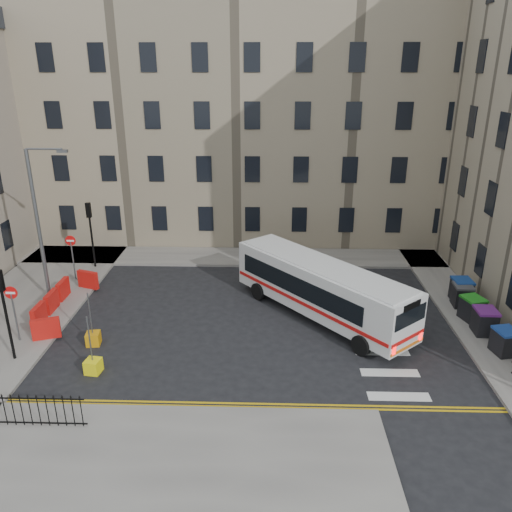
# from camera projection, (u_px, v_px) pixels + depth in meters

# --- Properties ---
(ground) EXTENTS (120.00, 120.00, 0.00)m
(ground) POSITION_uv_depth(u_px,v_px,m) (290.00, 321.00, 24.95)
(ground) COLOR black
(ground) RESTS_ON ground
(pavement_north) EXTENTS (36.00, 3.20, 0.15)m
(pavement_north) POSITION_uv_depth(u_px,v_px,m) (195.00, 256.00, 33.12)
(pavement_north) COLOR slate
(pavement_north) RESTS_ON ground
(pavement_east) EXTENTS (2.40, 26.00, 0.15)m
(pavement_east) POSITION_uv_depth(u_px,v_px,m) (446.00, 288.00, 28.40)
(pavement_east) COLOR slate
(pavement_east) RESTS_ON ground
(pavement_west) EXTENTS (6.00, 22.00, 0.15)m
(pavement_west) POSITION_uv_depth(u_px,v_px,m) (24.00, 307.00, 26.25)
(pavement_west) COLOR slate
(pavement_west) RESTS_ON ground
(pavement_sw) EXTENTS (20.00, 6.00, 0.15)m
(pavement_sw) POSITION_uv_depth(u_px,v_px,m) (80.00, 467.00, 15.79)
(pavement_sw) COLOR slate
(pavement_sw) RESTS_ON ground
(terrace_north) EXTENTS (38.30, 10.80, 17.20)m
(terrace_north) POSITION_uv_depth(u_px,v_px,m) (190.00, 114.00, 36.52)
(terrace_north) COLOR gray
(terrace_north) RESTS_ON ground
(traffic_light_nw) EXTENTS (0.28, 0.22, 4.10)m
(traffic_light_nw) POSITION_uv_depth(u_px,v_px,m) (90.00, 225.00, 30.32)
(traffic_light_nw) COLOR black
(traffic_light_nw) RESTS_ON pavement_west
(traffic_light_sw) EXTENTS (0.28, 0.22, 4.10)m
(traffic_light_sw) POSITION_uv_depth(u_px,v_px,m) (4.00, 301.00, 20.53)
(traffic_light_sw) COLOR black
(traffic_light_sw) RESTS_ON pavement_west
(streetlamp) EXTENTS (0.50, 0.22, 8.14)m
(streetlamp) POSITION_uv_depth(u_px,v_px,m) (38.00, 224.00, 25.63)
(streetlamp) COLOR #595B5E
(streetlamp) RESTS_ON pavement_west
(no_entry_north) EXTENTS (0.60, 0.08, 3.00)m
(no_entry_north) POSITION_uv_depth(u_px,v_px,m) (72.00, 248.00, 28.76)
(no_entry_north) COLOR #595B5E
(no_entry_north) RESTS_ON pavement_west
(no_entry_south) EXTENTS (0.60, 0.08, 3.00)m
(no_entry_south) POSITION_uv_depth(u_px,v_px,m) (13.00, 302.00, 22.22)
(no_entry_south) COLOR #595B5E
(no_entry_south) RESTS_ON pavement_west
(roadworks_barriers) EXTENTS (1.66, 6.26, 1.00)m
(roadworks_barriers) POSITION_uv_depth(u_px,v_px,m) (59.00, 301.00, 25.52)
(roadworks_barriers) COLOR red
(roadworks_barriers) RESTS_ON pavement_west
(bus) EXTENTS (8.53, 9.42, 2.83)m
(bus) POSITION_uv_depth(u_px,v_px,m) (321.00, 287.00, 24.81)
(bus) COLOR silver
(bus) RESTS_ON ground
(wheelie_bin_a) EXTENTS (1.09, 1.19, 1.14)m
(wheelie_bin_a) POSITION_uv_depth(u_px,v_px,m) (505.00, 341.00, 21.69)
(wheelie_bin_a) COLOR black
(wheelie_bin_a) RESTS_ON pavement_east
(wheelie_bin_b) EXTENTS (0.99, 1.13, 1.22)m
(wheelie_bin_b) POSITION_uv_depth(u_px,v_px,m) (485.00, 321.00, 23.32)
(wheelie_bin_b) COLOR black
(wheelie_bin_b) RESTS_ON pavement_east
(wheelie_bin_c) EXTENTS (1.20, 1.29, 1.18)m
(wheelie_bin_c) POSITION_uv_depth(u_px,v_px,m) (472.00, 308.00, 24.59)
(wheelie_bin_c) COLOR black
(wheelie_bin_c) RESTS_ON pavement_east
(wheelie_bin_d) EXTENTS (0.99, 1.12, 1.17)m
(wheelie_bin_d) POSITION_uv_depth(u_px,v_px,m) (462.00, 295.00, 26.00)
(wheelie_bin_d) COLOR black
(wheelie_bin_d) RESTS_ON pavement_east
(wheelie_bin_e) EXTENTS (0.99, 1.14, 1.22)m
(wheelie_bin_e) POSITION_uv_depth(u_px,v_px,m) (461.00, 290.00, 26.54)
(wheelie_bin_e) COLOR black
(wheelie_bin_e) RESTS_ON pavement_east
(bollard_yellow) EXTENTS (0.68, 0.68, 0.60)m
(bollard_yellow) POSITION_uv_depth(u_px,v_px,m) (93.00, 366.00, 20.66)
(bollard_yellow) COLOR yellow
(bollard_yellow) RESTS_ON ground
(bollard_chevron) EXTENTS (0.67, 0.67, 0.60)m
(bollard_chevron) POSITION_uv_depth(u_px,v_px,m) (93.00, 339.00, 22.74)
(bollard_chevron) COLOR #CB860B
(bollard_chevron) RESTS_ON ground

